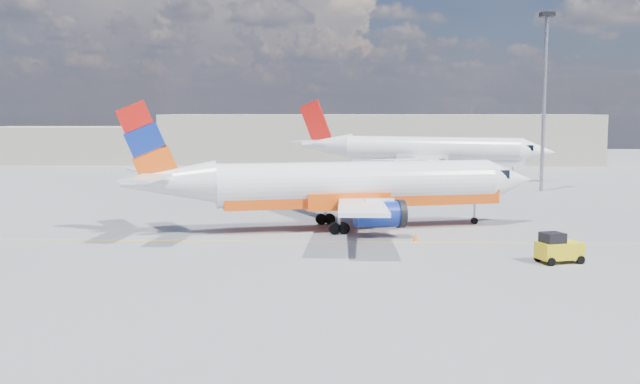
{
  "coord_description": "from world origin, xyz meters",
  "views": [
    {
      "loc": [
        -0.13,
        -43.23,
        8.59
      ],
      "look_at": [
        -1.79,
        1.32,
        3.5
      ],
      "focal_mm": 40.0,
      "sensor_mm": 36.0,
      "label": 1
    }
  ],
  "objects_px": {
    "second_jet": "(424,152)",
    "traffic_cone": "(415,237)",
    "gse_tug": "(558,248)",
    "main_jet": "(344,186)"
  },
  "relations": [
    {
      "from": "main_jet",
      "to": "second_jet",
      "type": "relative_size",
      "value": 0.93
    },
    {
      "from": "main_jet",
      "to": "second_jet",
      "type": "bearing_deg",
      "value": 61.58
    },
    {
      "from": "main_jet",
      "to": "traffic_cone",
      "type": "height_order",
      "value": "main_jet"
    },
    {
      "from": "second_jet",
      "to": "gse_tug",
      "type": "height_order",
      "value": "second_jet"
    },
    {
      "from": "gse_tug",
      "to": "traffic_cone",
      "type": "xyz_separation_m",
      "value": [
        -7.46,
        6.2,
        -0.53
      ]
    },
    {
      "from": "main_jet",
      "to": "second_jet",
      "type": "xyz_separation_m",
      "value": [
        10.19,
        40.23,
        0.24
      ]
    },
    {
      "from": "gse_tug",
      "to": "second_jet",
      "type": "bearing_deg",
      "value": 74.16
    },
    {
      "from": "second_jet",
      "to": "traffic_cone",
      "type": "bearing_deg",
      "value": -78.09
    },
    {
      "from": "main_jet",
      "to": "gse_tug",
      "type": "relative_size",
      "value": 11.32
    },
    {
      "from": "gse_tug",
      "to": "traffic_cone",
      "type": "height_order",
      "value": "gse_tug"
    }
  ]
}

